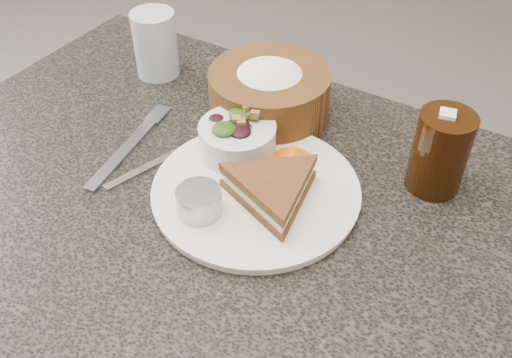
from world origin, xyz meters
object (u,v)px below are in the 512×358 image
object	(u,v)px
dinner_plate	(256,191)
water_glass	(155,44)
sandwich	(273,189)
bread_basket	(269,87)
salad_bowl	(237,134)
dressing_ramekin	(199,202)
dining_table	(226,333)
cola_glass	(441,149)

from	to	relation	value
dinner_plate	water_glass	bearing A→B (deg)	150.18
dinner_plate	water_glass	size ratio (longest dim) A/B	2.48
sandwich	bread_basket	size ratio (longest dim) A/B	0.82
dinner_plate	sandwich	xyz separation A→B (m)	(0.03, -0.01, 0.03)
salad_bowl	water_glass	bearing A→B (deg)	153.02
sandwich	bread_basket	world-z (taller)	bread_basket
dressing_ramekin	water_glass	distance (m)	0.39
sandwich	salad_bowl	distance (m)	0.12
dining_table	water_glass	distance (m)	0.55
bread_basket	water_glass	bearing A→B (deg)	177.76
sandwich	cola_glass	distance (m)	0.24
salad_bowl	cola_glass	size ratio (longest dim) A/B	0.87
bread_basket	dinner_plate	bearing A→B (deg)	-64.99
dinner_plate	bread_basket	size ratio (longest dim) A/B	1.48
bread_basket	water_glass	world-z (taller)	water_glass
dinner_plate	sandwich	world-z (taller)	sandwich
water_glass	dinner_plate	bearing A→B (deg)	-29.82
sandwich	water_glass	bearing A→B (deg)	171.95
dinner_plate	bread_basket	bearing A→B (deg)	115.01
dressing_ramekin	bread_basket	world-z (taller)	bread_basket
dressing_ramekin	water_glass	size ratio (longest dim) A/B	0.52
dining_table	bread_basket	distance (m)	0.48
sandwich	bread_basket	distance (m)	0.22
salad_bowl	water_glass	world-z (taller)	water_glass
dining_table	salad_bowl	bearing A→B (deg)	99.08
dining_table	salad_bowl	distance (m)	0.43
dining_table	cola_glass	world-z (taller)	cola_glass
dining_table	dressing_ramekin	xyz separation A→B (m)	(0.01, -0.06, 0.41)
sandwich	water_glass	world-z (taller)	water_glass
dinner_plate	dressing_ramekin	world-z (taller)	dressing_ramekin
dinner_plate	salad_bowl	distance (m)	0.09
dinner_plate	dressing_ramekin	bearing A→B (deg)	-117.14
salad_bowl	dressing_ramekin	bearing A→B (deg)	-79.45
dining_table	sandwich	size ratio (longest dim) A/B	6.14
water_glass	salad_bowl	bearing A→B (deg)	-26.98
dining_table	sandwich	distance (m)	0.42
dressing_ramekin	water_glass	bearing A→B (deg)	136.92
dinner_plate	dressing_ramekin	xyz separation A→B (m)	(-0.04, -0.08, 0.02)
dining_table	dressing_ramekin	bearing A→B (deg)	-77.57
dining_table	dinner_plate	xyz separation A→B (m)	(0.05, 0.02, 0.38)
cola_glass	water_glass	xyz separation A→B (m)	(-0.54, 0.03, -0.01)
salad_bowl	bread_basket	bearing A→B (deg)	97.81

